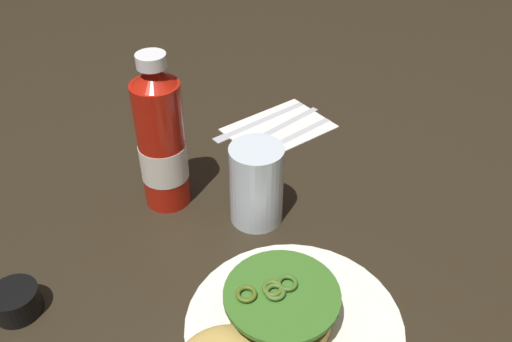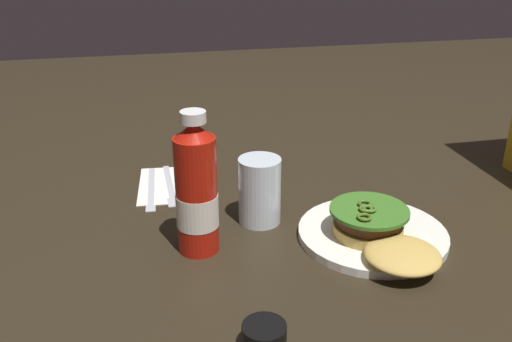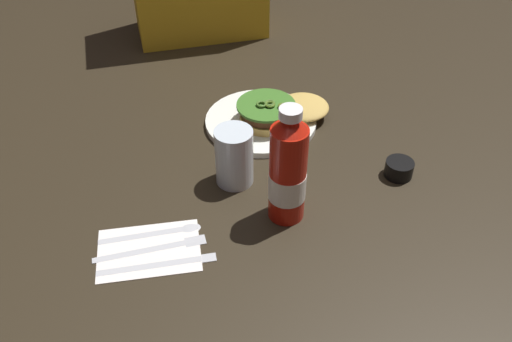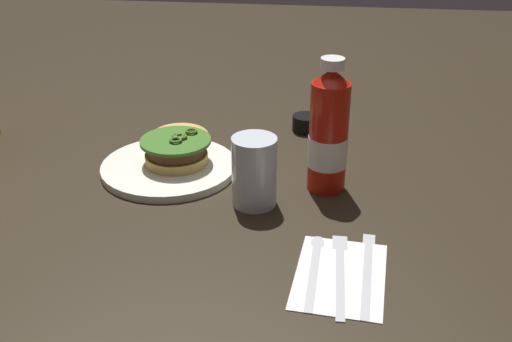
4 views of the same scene
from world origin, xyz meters
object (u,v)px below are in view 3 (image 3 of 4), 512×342
condiment_cup (399,169)px  dinner_plate (261,122)px  butter_knife (165,263)px  fork_utensil (160,246)px  burger_sandwich (280,111)px  water_glass (234,157)px  spoon_utensil (165,231)px  napkin (149,250)px  ketchup_bottle (288,172)px

condiment_cup → dinner_plate: bearing=132.8°
condiment_cup → butter_knife: bearing=-166.5°
condiment_cup → fork_utensil: 0.49m
burger_sandwich → water_glass: bearing=-130.6°
burger_sandwich → fork_utensil: 0.43m
condiment_cup → butter_knife: condiment_cup is taller
burger_sandwich → water_glass: 0.22m
burger_sandwich → spoon_utensil: 0.40m
fork_utensil → butter_knife: bearing=-85.1°
napkin → fork_utensil: bearing=0.7°
dinner_plate → burger_sandwich: (0.04, -0.01, 0.03)m
ketchup_bottle → water_glass: size_ratio=1.97×
dinner_plate → butter_knife: bearing=-126.4°
fork_utensil → napkin: bearing=-179.3°
water_glass → fork_utensil: water_glass is taller
ketchup_bottle → fork_utensil: (-0.23, -0.03, -0.10)m
condiment_cup → napkin: (-0.50, -0.08, -0.02)m
water_glass → napkin: water_glass is taller
butter_knife → fork_utensil: 0.04m
ketchup_bottle → water_glass: ketchup_bottle is taller
dinner_plate → burger_sandwich: bearing=-9.4°
water_glass → ketchup_bottle: bearing=-58.9°
burger_sandwich → dinner_plate: bearing=170.6°
dinner_plate → fork_utensil: (-0.26, -0.31, -0.00)m
burger_sandwich → butter_knife: 0.46m
dinner_plate → water_glass: (-0.10, -0.17, 0.05)m
napkin → water_glass: bearing=37.9°
napkin → butter_knife: bearing=-59.4°
burger_sandwich → napkin: (-0.32, -0.31, -0.03)m
water_glass → condiment_cup: 0.33m
condiment_cup → butter_knife: 0.49m
dinner_plate → water_glass: 0.20m
ketchup_bottle → water_glass: 0.14m
butter_knife → fork_utensil: size_ratio=1.03×
condiment_cup → burger_sandwich: bearing=127.7°
napkin → spoon_utensil: (0.03, 0.04, 0.00)m
napkin → spoon_utensil: spoon_utensil is taller
water_glass → fork_utensil: 0.22m
spoon_utensil → dinner_plate: bearing=48.1°
spoon_utensil → condiment_cup: bearing=5.0°
burger_sandwich → napkin: size_ratio=1.22×
ketchup_bottle → condiment_cup: 0.26m
water_glass → spoon_utensil: size_ratio=0.65×
condiment_cup → napkin: 0.50m
dinner_plate → water_glass: water_glass is taller
ketchup_bottle → condiment_cup: ketchup_bottle is taller
ketchup_bottle → condiment_cup: (0.25, 0.05, -0.08)m
dinner_plate → napkin: 0.42m
butter_knife → spoon_utensil: 0.07m
ketchup_bottle → spoon_utensil: size_ratio=1.28×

